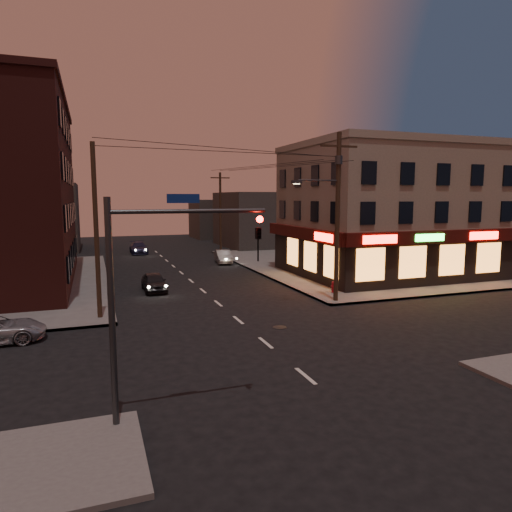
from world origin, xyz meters
name	(u,v)px	position (x,y,z in m)	size (l,w,h in m)	color
ground	(266,343)	(0.00, 0.00, 0.00)	(120.00, 120.00, 0.00)	black
sidewalk_ne	(369,263)	(18.00, 19.00, 0.07)	(24.00, 28.00, 0.15)	#514F4C
pizza_building	(388,210)	(15.93, 13.43, 5.35)	(15.85, 12.85, 10.50)	gray
bg_building_ne_a	(261,219)	(14.00, 38.00, 3.50)	(10.00, 12.00, 7.00)	#3F3D3A
bg_building_nw	(38,217)	(-13.00, 42.00, 4.00)	(9.00, 10.00, 8.00)	#3F3D3A
bg_building_ne_b	(219,219)	(12.00, 52.00, 3.00)	(8.00, 8.00, 6.00)	#3F3D3A
utility_pole_main	(336,208)	(6.68, 5.80, 5.76)	(4.20, 0.44, 10.00)	#382619
utility_pole_far	(220,213)	(6.80, 32.00, 4.65)	(0.26, 0.26, 9.00)	#382619
utility_pole_west	(96,231)	(-6.80, 6.50, 4.65)	(0.24, 0.24, 9.00)	#382619
traffic_signal	(150,279)	(-5.57, -5.60, 4.16)	(4.49, 0.32, 6.47)	#333538
sedan_near	(154,282)	(-3.16, 13.07, 0.63)	(1.49, 3.70, 1.26)	black
sedan_mid	(223,257)	(4.94, 24.40, 0.64)	(1.35, 3.87, 1.27)	gray
sedan_far	(139,248)	(-2.09, 34.96, 0.65)	(1.83, 4.51, 1.31)	#1A1B35
fire_hydrant	(333,286)	(7.80, 7.86, 0.57)	(0.35, 0.35, 0.76)	maroon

